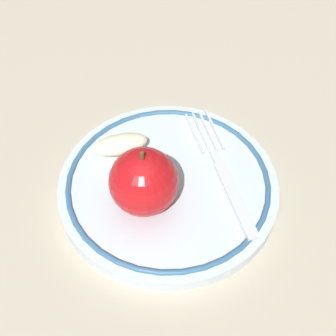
{
  "coord_description": "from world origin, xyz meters",
  "views": [
    {
      "loc": [
        -0.04,
        -0.28,
        0.4
      ],
      "look_at": [
        -0.0,
        0.01,
        0.04
      ],
      "focal_mm": 50.0,
      "sensor_mm": 36.0,
      "label": 1
    }
  ],
  "objects_px": {
    "apple_red_whole": "(144,182)",
    "apple_slice_front": "(120,144)",
    "plate": "(168,185)",
    "fork": "(224,172)"
  },
  "relations": [
    {
      "from": "apple_red_whole",
      "to": "apple_slice_front",
      "type": "relative_size",
      "value": 1.26
    },
    {
      "from": "plate",
      "to": "apple_red_whole",
      "type": "relative_size",
      "value": 3.06
    },
    {
      "from": "apple_slice_front",
      "to": "fork",
      "type": "bearing_deg",
      "value": 147.89
    },
    {
      "from": "apple_slice_front",
      "to": "plate",
      "type": "bearing_deg",
      "value": 125.48
    },
    {
      "from": "apple_red_whole",
      "to": "apple_slice_front",
      "type": "distance_m",
      "value": 0.08
    },
    {
      "from": "plate",
      "to": "fork",
      "type": "bearing_deg",
      "value": 1.69
    },
    {
      "from": "plate",
      "to": "apple_slice_front",
      "type": "height_order",
      "value": "apple_slice_front"
    },
    {
      "from": "plate",
      "to": "apple_red_whole",
      "type": "distance_m",
      "value": 0.06
    },
    {
      "from": "apple_red_whole",
      "to": "apple_slice_front",
      "type": "height_order",
      "value": "apple_red_whole"
    },
    {
      "from": "plate",
      "to": "apple_red_whole",
      "type": "bearing_deg",
      "value": -136.94
    }
  ]
}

